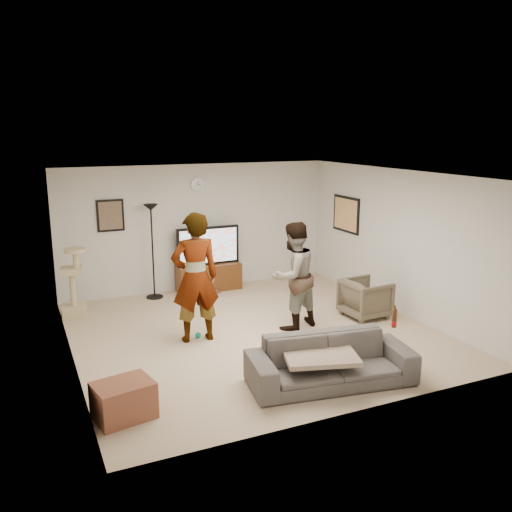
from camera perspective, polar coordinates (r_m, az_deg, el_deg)
name	(u,v)px	position (r m, az deg, el deg)	size (l,w,h in m)	color
floor	(254,333)	(8.74, -0.20, -8.08)	(5.50, 5.50, 0.02)	#C3AD8B
ceiling	(254,174)	(8.16, -0.21, 8.62)	(5.50, 5.50, 0.02)	silver
wall_back	(198,227)	(10.88, -6.13, 3.03)	(5.50, 0.04, 2.50)	silver
wall_front	(356,309)	(6.05, 10.51, -5.49)	(5.50, 0.04, 2.50)	silver
wall_left	(67,275)	(7.70, -19.26, -1.95)	(0.04, 5.50, 2.50)	silver
wall_right	(397,241)	(9.78, 14.67, 1.51)	(0.04, 5.50, 2.50)	silver
wall_clock	(197,185)	(10.73, -6.19, 7.47)	(0.26, 0.26, 0.04)	white
wall_speaker	(199,221)	(10.80, -6.04, 3.66)	(0.25, 0.10, 0.10)	black
picture_back	(110,216)	(10.41, -15.08, 4.14)	(0.42, 0.03, 0.52)	brown
picture_right	(346,214)	(11.00, 9.46, 4.36)	(0.03, 0.78, 0.62)	tan
tv_stand	(209,277)	(10.91, -5.01, -2.22)	(1.28, 0.45, 0.53)	#46250F
console_box	(210,294)	(10.58, -4.88, -4.02)	(0.40, 0.30, 0.07)	silver
tv	(208,246)	(10.75, -5.08, 1.10)	(1.28, 0.08, 0.76)	black
tv_screen	(209,246)	(10.71, -5.00, 1.05)	(1.18, 0.01, 0.67)	#4AAECF
floor_lamp	(153,252)	(10.40, -10.83, 0.43)	(0.32, 0.32, 1.80)	black
cat_tree	(72,283)	(9.75, -18.78, -2.69)	(0.39, 0.39, 1.22)	tan
person_left	(195,278)	(8.17, -6.42, -2.27)	(0.72, 0.48, 1.99)	#A2A6AF
person_right	(293,276)	(8.69, 3.93, -2.11)	(0.85, 0.66, 1.75)	#424E95
sofa	(331,361)	(7.04, 7.89, -10.90)	(2.09, 0.82, 0.61)	#484441
throw_blanket	(320,355)	(6.92, 6.74, -10.35)	(0.90, 0.70, 0.06)	tan
beer_bottle	(394,318)	(7.41, 14.37, -6.36)	(0.06, 0.06, 0.25)	#45220F
armchair	(366,298)	(9.51, 11.46, -4.39)	(0.70, 0.73, 0.66)	brown
side_table	(124,400)	(6.44, -13.77, -14.54)	(0.63, 0.48, 0.42)	brown
toy_ball	(198,335)	(8.55, -6.12, -8.27)	(0.09, 0.09, 0.09)	#0AAF95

